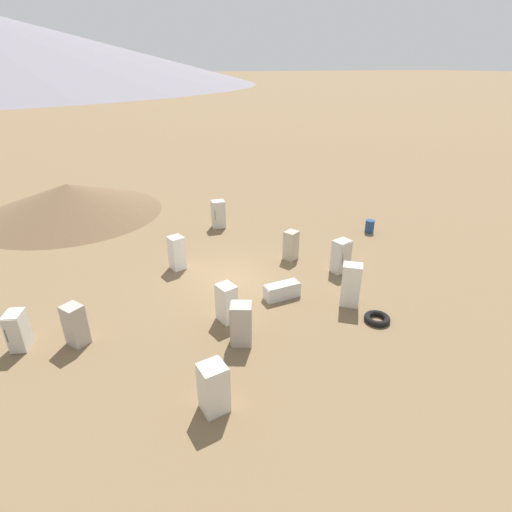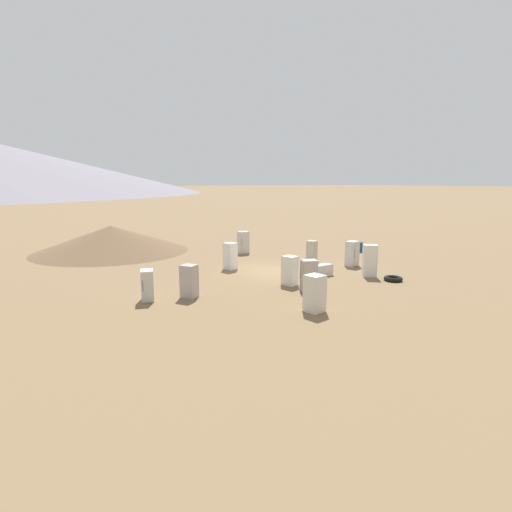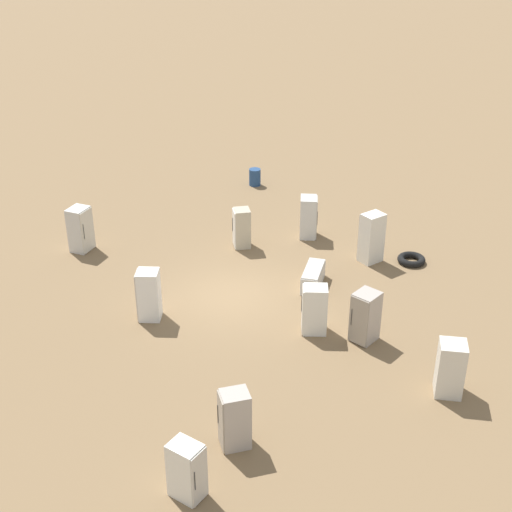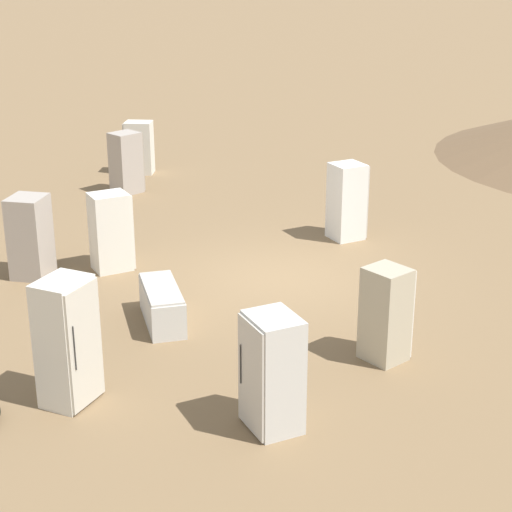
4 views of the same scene
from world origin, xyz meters
TOP-DOWN VIEW (x-y plane):
  - ground_plane at (0.00, 0.00)m, footprint 1000.00×1000.00m
  - discarded_fridge_0 at (-3.97, 4.18)m, footprint 1.00×0.98m
  - discarded_fridge_1 at (1.28, 3.22)m, footprint 0.78×0.90m
  - discarded_fridge_2 at (6.86, 2.45)m, footprint 0.90×0.94m
  - discarded_fridge_3 at (1.26, 4.81)m, footprint 0.99×0.93m
  - discarded_fridge_5 at (-3.70, -0.79)m, footprint 0.85×0.85m
  - discarded_fridge_7 at (8.77, 1.94)m, footprint 0.77×0.91m
  - discarded_fridge_8 at (-5.31, 1.48)m, footprint 0.91×0.82m
  - discarded_fridge_9 at (-1.55, 2.55)m, footprint 1.62×0.65m
  - discarded_fridge_10 at (2.06, -2.07)m, footprint 0.81×0.86m

SIDE VIEW (x-z plane):
  - ground_plane at x=0.00m, z-range 0.00..0.00m
  - discarded_fridge_9 at x=-1.55m, z-range 0.00..0.68m
  - discarded_fridge_7 at x=8.77m, z-range 0.00..1.50m
  - discarded_fridge_5 at x=-3.70m, z-range 0.00..1.56m
  - discarded_fridge_1 at x=1.28m, z-range 0.00..1.61m
  - discarded_fridge_2 at x=6.86m, z-range 0.00..1.62m
  - discarded_fridge_3 at x=1.26m, z-range 0.00..1.66m
  - discarded_fridge_8 at x=-5.31m, z-range 0.00..1.68m
  - discarded_fridge_10 at x=2.06m, z-range 0.00..1.72m
  - discarded_fridge_0 at x=-3.97m, z-range 0.00..1.92m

